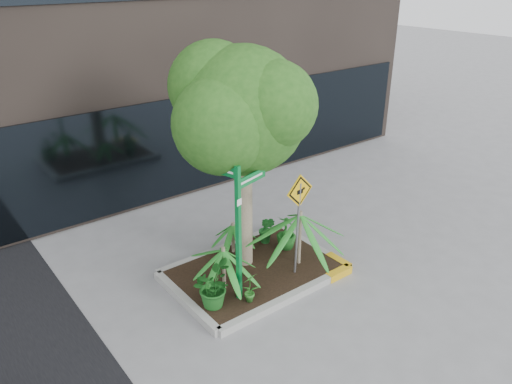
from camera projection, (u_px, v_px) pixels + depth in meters
ground at (255, 285)px, 9.77m from camera, size 80.00×80.00×0.00m
planter at (256, 270)px, 10.05m from camera, size 3.35×2.36×0.15m
tree at (243, 111)px, 8.95m from camera, size 3.03×2.69×4.55m
palm_front at (301, 215)px, 9.77m from camera, size 1.32×1.32×1.47m
palm_left at (223, 250)px, 9.09m from camera, size 0.99×0.99×1.10m
palm_back at (233, 225)px, 10.36m from camera, size 0.78×0.78×0.87m
shrub_a at (212, 286)px, 8.80m from camera, size 1.00×1.00×0.81m
shrub_b at (286, 232)px, 10.62m from camera, size 0.47×0.47×0.75m
shrub_c at (250, 287)px, 8.95m from camera, size 0.37×0.37×0.60m
shrub_d at (267, 229)px, 10.83m from camera, size 0.48×0.48×0.66m
street_sign_post at (238, 221)px, 8.58m from camera, size 0.94×0.79×2.75m
cattle_sign at (299, 208)px, 9.29m from camera, size 0.65×0.11×2.12m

